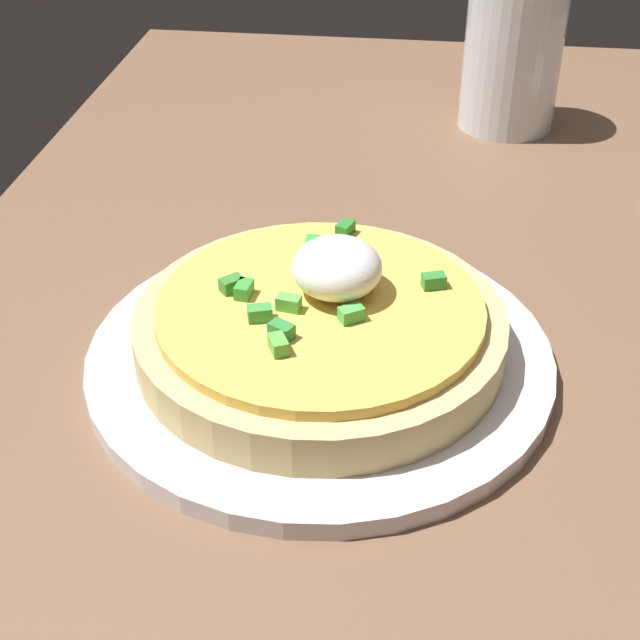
{
  "coord_description": "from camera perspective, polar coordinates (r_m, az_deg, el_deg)",
  "views": [
    {
      "loc": [
        45.58,
        -5.27,
        35.59
      ],
      "look_at": [
        4.54,
        -10.53,
        6.56
      ],
      "focal_mm": 51.32,
      "sensor_mm": 36.0,
      "label": 1
    }
  ],
  "objects": [
    {
      "name": "plate",
      "position": [
        0.52,
        -0.0,
        -2.31
      ],
      "size": [
        26.32,
        26.32,
        1.13
      ],
      "primitive_type": "cylinder",
      "color": "silver",
      "rests_on": "dining_table"
    },
    {
      "name": "dining_table",
      "position": [
        0.57,
        11.15,
        -2.16
      ],
      "size": [
        107.88,
        74.54,
        3.43
      ],
      "primitive_type": "cube",
      "color": "brown",
      "rests_on": "ground"
    },
    {
      "name": "cup_far",
      "position": [
        0.82,
        11.83,
        15.22
      ],
      "size": [
        8.2,
        8.2,
        11.95
      ],
      "color": "silver",
      "rests_on": "dining_table"
    },
    {
      "name": "pizza",
      "position": [
        0.51,
        0.05,
        -0.24
      ],
      "size": [
        20.63,
        20.63,
        6.26
      ],
      "color": "tan",
      "rests_on": "plate"
    }
  ]
}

